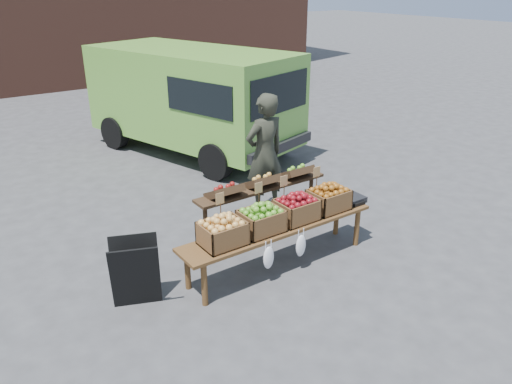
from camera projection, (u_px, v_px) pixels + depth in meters
ground at (243, 307)px, 5.62m from camera, size 80.00×80.00×0.00m
delivery_van at (193, 102)px, 10.29m from camera, size 3.41×5.14×2.11m
vendor at (265, 154)px, 7.61m from camera, size 0.70×0.47×1.88m
chalkboard_sign at (135, 273)px, 5.53m from camera, size 0.61×0.47×0.81m
back_table at (262, 205)px, 6.92m from camera, size 2.10×0.44×1.04m
display_bench at (279, 245)px, 6.34m from camera, size 2.70×0.56×0.57m
crate_golden_apples at (223, 234)px, 5.73m from camera, size 0.50×0.40×0.28m
crate_russet_pears at (261, 221)px, 6.03m from camera, size 0.50×0.40×0.28m
crate_red_apples at (296, 210)px, 6.32m from camera, size 0.50×0.40×0.28m
crate_green_apples at (328, 200)px, 6.61m from camera, size 0.50×0.40×0.28m
weighing_scale at (351, 199)px, 6.87m from camera, size 0.34×0.30×0.08m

